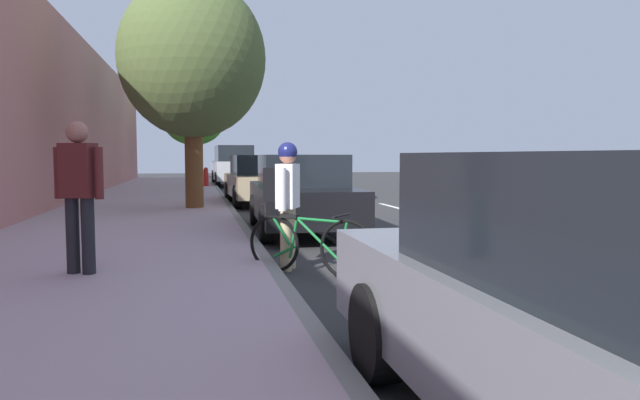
{
  "coord_description": "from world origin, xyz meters",
  "views": [
    {
      "loc": [
        2.63,
        17.49,
        1.5
      ],
      "look_at": [
        1.14,
        10.53,
        0.96
      ],
      "focal_mm": 32.84,
      "sensor_mm": 36.0,
      "label": 1
    }
  ],
  "objects_px": {
    "street_tree_far_end": "(193,71)",
    "pedestrian_on_phone": "(79,187)",
    "parked_suv_silver_nearest": "(234,165)",
    "fire_hydrant": "(206,176)",
    "parked_sedan_tan_second": "(259,180)",
    "street_tree_near_cyclist": "(194,119)",
    "street_tree_corner": "(192,59)",
    "cyclist_with_backpack": "(286,193)",
    "parked_sedan_grey_far": "(636,319)",
    "parked_sedan_black_mid": "(301,194)",
    "street_tree_mid_block": "(193,96)",
    "bicycle_at_curb": "(309,245)"
  },
  "relations": [
    {
      "from": "parked_sedan_black_mid",
      "to": "cyclist_with_backpack",
      "type": "height_order",
      "value": "cyclist_with_backpack"
    },
    {
      "from": "fire_hydrant",
      "to": "parked_suv_silver_nearest",
      "type": "bearing_deg",
      "value": -122.2
    },
    {
      "from": "parked_sedan_grey_far",
      "to": "street_tree_corner",
      "type": "height_order",
      "value": "street_tree_corner"
    },
    {
      "from": "parked_sedan_tan_second",
      "to": "street_tree_corner",
      "type": "relative_size",
      "value": 0.75
    },
    {
      "from": "cyclist_with_backpack",
      "to": "fire_hydrant",
      "type": "bearing_deg",
      "value": -88.01
    },
    {
      "from": "street_tree_far_end",
      "to": "parked_sedan_black_mid",
      "type": "bearing_deg",
      "value": 100.33
    },
    {
      "from": "bicycle_at_curb",
      "to": "street_tree_near_cyclist",
      "type": "bearing_deg",
      "value": -87.18
    },
    {
      "from": "cyclist_with_backpack",
      "to": "street_tree_near_cyclist",
      "type": "relative_size",
      "value": 0.33
    },
    {
      "from": "street_tree_near_cyclist",
      "to": "fire_hydrant",
      "type": "relative_size",
      "value": 6.13
    },
    {
      "from": "parked_sedan_grey_far",
      "to": "pedestrian_on_phone",
      "type": "height_order",
      "value": "pedestrian_on_phone"
    },
    {
      "from": "bicycle_at_curb",
      "to": "cyclist_with_backpack",
      "type": "relative_size",
      "value": 0.83
    },
    {
      "from": "parked_suv_silver_nearest",
      "to": "street_tree_near_cyclist",
      "type": "bearing_deg",
      "value": -73.78
    },
    {
      "from": "street_tree_mid_block",
      "to": "fire_hydrant",
      "type": "distance_m",
      "value": 3.93
    },
    {
      "from": "parked_suv_silver_nearest",
      "to": "pedestrian_on_phone",
      "type": "xyz_separation_m",
      "value": [
        3.18,
        21.9,
        0.11
      ]
    },
    {
      "from": "street_tree_mid_block",
      "to": "street_tree_far_end",
      "type": "distance_m",
      "value": 5.62
    },
    {
      "from": "parked_sedan_tan_second",
      "to": "bicycle_at_curb",
      "type": "bearing_deg",
      "value": 87.15
    },
    {
      "from": "parked_sedan_black_mid",
      "to": "pedestrian_on_phone",
      "type": "relative_size",
      "value": 2.53
    },
    {
      "from": "parked_suv_silver_nearest",
      "to": "fire_hydrant",
      "type": "xyz_separation_m",
      "value": [
        1.38,
        2.2,
        -0.47
      ]
    },
    {
      "from": "parked_sedan_grey_far",
      "to": "fire_hydrant",
      "type": "xyz_separation_m",
      "value": [
        1.49,
        -24.58,
        -0.19
      ]
    },
    {
      "from": "street_tree_far_end",
      "to": "street_tree_corner",
      "type": "height_order",
      "value": "street_tree_far_end"
    },
    {
      "from": "street_tree_near_cyclist",
      "to": "bicycle_at_curb",
      "type": "bearing_deg",
      "value": 92.82
    },
    {
      "from": "pedestrian_on_phone",
      "to": "parked_sedan_black_mid",
      "type": "bearing_deg",
      "value": -129.28
    },
    {
      "from": "parked_sedan_tan_second",
      "to": "street_tree_near_cyclist",
      "type": "relative_size",
      "value": 0.87
    },
    {
      "from": "parked_sedan_grey_far",
      "to": "pedestrian_on_phone",
      "type": "relative_size",
      "value": 2.5
    },
    {
      "from": "cyclist_with_backpack",
      "to": "pedestrian_on_phone",
      "type": "xyz_separation_m",
      "value": [
        2.47,
        0.42,
        0.12
      ]
    },
    {
      "from": "parked_suv_silver_nearest",
      "to": "street_tree_far_end",
      "type": "relative_size",
      "value": 0.77
    },
    {
      "from": "cyclist_with_backpack",
      "to": "parked_sedan_grey_far",
      "type": "bearing_deg",
      "value": 98.77
    },
    {
      "from": "parked_sedan_black_mid",
      "to": "parked_sedan_grey_far",
      "type": "height_order",
      "value": "same"
    },
    {
      "from": "bicycle_at_curb",
      "to": "fire_hydrant",
      "type": "distance_m",
      "value": 19.77
    },
    {
      "from": "street_tree_near_cyclist",
      "to": "fire_hydrant",
      "type": "xyz_separation_m",
      "value": [
        -0.5,
        8.68,
        -3.12
      ]
    },
    {
      "from": "parked_sedan_black_mid",
      "to": "parked_sedan_grey_far",
      "type": "xyz_separation_m",
      "value": [
        0.06,
        8.96,
        0.0
      ]
    },
    {
      "from": "parked_sedan_black_mid",
      "to": "street_tree_corner",
      "type": "relative_size",
      "value": 0.75
    },
    {
      "from": "parked_sedan_black_mid",
      "to": "cyclist_with_backpack",
      "type": "relative_size",
      "value": 2.65
    },
    {
      "from": "parked_suv_silver_nearest",
      "to": "pedestrian_on_phone",
      "type": "height_order",
      "value": "parked_suv_silver_nearest"
    },
    {
      "from": "parked_sedan_black_mid",
      "to": "street_tree_near_cyclist",
      "type": "bearing_deg",
      "value": -85.17
    },
    {
      "from": "parked_suv_silver_nearest",
      "to": "street_tree_mid_block",
      "type": "height_order",
      "value": "street_tree_mid_block"
    },
    {
      "from": "street_tree_far_end",
      "to": "street_tree_near_cyclist",
      "type": "bearing_deg",
      "value": -90.0
    },
    {
      "from": "street_tree_far_end",
      "to": "pedestrian_on_phone",
      "type": "xyz_separation_m",
      "value": [
        1.29,
        15.35,
        -3.49
      ]
    },
    {
      "from": "parked_suv_silver_nearest",
      "to": "parked_sedan_grey_far",
      "type": "xyz_separation_m",
      "value": [
        -0.11,
        26.78,
        -0.27
      ]
    },
    {
      "from": "parked_sedan_grey_far",
      "to": "pedestrian_on_phone",
      "type": "bearing_deg",
      "value": -56.03
    },
    {
      "from": "parked_sedan_black_mid",
      "to": "pedestrian_on_phone",
      "type": "bearing_deg",
      "value": 50.72
    },
    {
      "from": "fire_hydrant",
      "to": "bicycle_at_curb",
      "type": "bearing_deg",
      "value": 92.6
    },
    {
      "from": "parked_sedan_grey_far",
      "to": "street_tree_near_cyclist",
      "type": "height_order",
      "value": "street_tree_near_cyclist"
    },
    {
      "from": "street_tree_mid_block",
      "to": "parked_sedan_tan_second",
      "type": "bearing_deg",
      "value": 100.85
    },
    {
      "from": "street_tree_near_cyclist",
      "to": "street_tree_far_end",
      "type": "bearing_deg",
      "value": 90.0
    },
    {
      "from": "street_tree_near_cyclist",
      "to": "parked_sedan_tan_second",
      "type": "bearing_deg",
      "value": 96.31
    },
    {
      "from": "cyclist_with_backpack",
      "to": "street_tree_far_end",
      "type": "xyz_separation_m",
      "value": [
        1.18,
        -14.93,
        3.61
      ]
    },
    {
      "from": "street_tree_mid_block",
      "to": "street_tree_corner",
      "type": "height_order",
      "value": "street_tree_corner"
    },
    {
      "from": "bicycle_at_curb",
      "to": "cyclist_with_backpack",
      "type": "bearing_deg",
      "value": -63.97
    },
    {
      "from": "parked_sedan_tan_second",
      "to": "parked_sedan_black_mid",
      "type": "relative_size",
      "value": 1.0
    }
  ]
}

